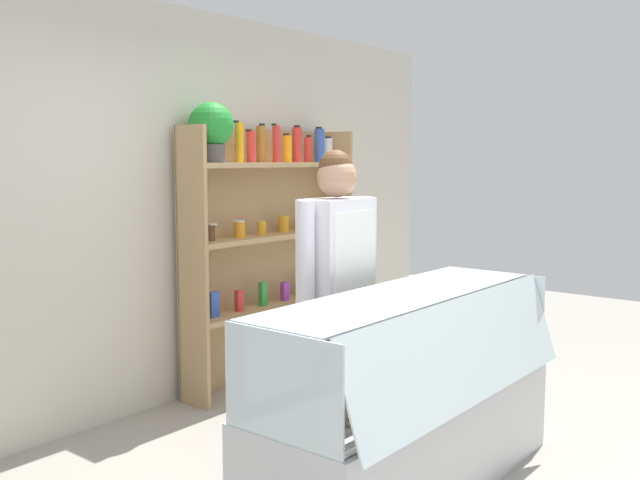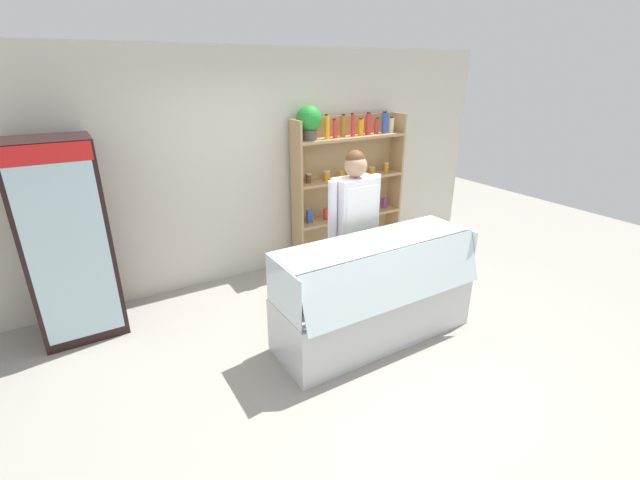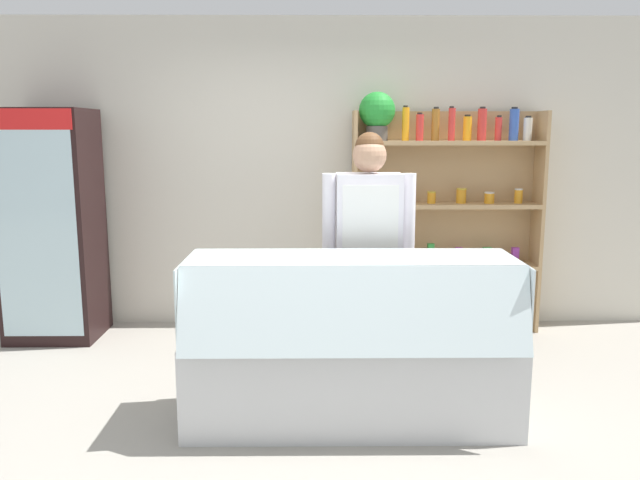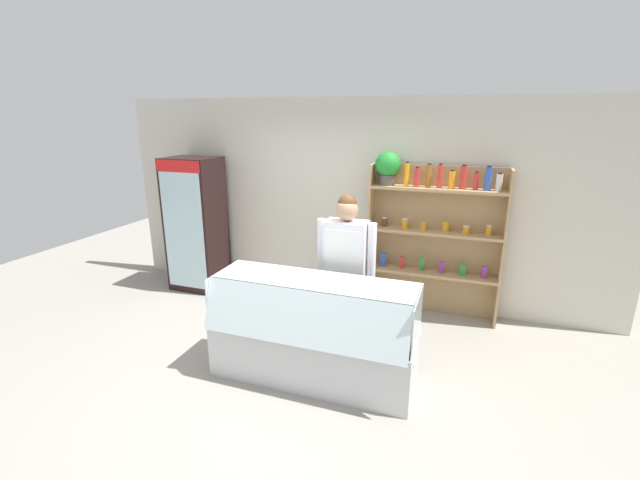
{
  "view_description": "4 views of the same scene",
  "coord_description": "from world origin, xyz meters",
  "px_view_note": "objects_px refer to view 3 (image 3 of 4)",
  "views": [
    {
      "loc": [
        -2.8,
        -1.83,
        1.68
      ],
      "look_at": [
        0.22,
        0.6,
        1.23
      ],
      "focal_mm": 40.0,
      "sensor_mm": 36.0,
      "label": 1
    },
    {
      "loc": [
        -2.1,
        -2.78,
        2.47
      ],
      "look_at": [
        -0.03,
        0.63,
        0.85
      ],
      "focal_mm": 24.0,
      "sensor_mm": 36.0,
      "label": 2
    },
    {
      "loc": [
        -0.02,
        -3.55,
        1.74
      ],
      "look_at": [
        0.02,
        0.37,
        1.05
      ],
      "focal_mm": 35.0,
      "sensor_mm": 36.0,
      "label": 3
    },
    {
      "loc": [
        1.49,
        -3.44,
        2.5
      ],
      "look_at": [
        0.01,
        0.72,
        1.18
      ],
      "focal_mm": 24.0,
      "sensor_mm": 36.0,
      "label": 4
    }
  ],
  "objects_px": {
    "drinks_fridge": "(52,226)",
    "shop_clerk": "(368,237)",
    "shelving_unit": "(435,194)",
    "deli_display_case": "(350,371)"
  },
  "relations": [
    {
      "from": "drinks_fridge",
      "to": "shop_clerk",
      "type": "distance_m",
      "value": 2.74
    },
    {
      "from": "shelving_unit",
      "to": "shop_clerk",
      "type": "xyz_separation_m",
      "value": [
        -0.68,
        -1.24,
        -0.16
      ]
    },
    {
      "from": "drinks_fridge",
      "to": "shelving_unit",
      "type": "xyz_separation_m",
      "value": [
        3.23,
        0.23,
        0.24
      ]
    },
    {
      "from": "shelving_unit",
      "to": "shop_clerk",
      "type": "relative_size",
      "value": 1.19
    },
    {
      "from": "shelving_unit",
      "to": "shop_clerk",
      "type": "distance_m",
      "value": 1.42
    },
    {
      "from": "deli_display_case",
      "to": "shelving_unit",
      "type": "bearing_deg",
      "value": 65.48
    },
    {
      "from": "shelving_unit",
      "to": "deli_display_case",
      "type": "height_order",
      "value": "shelving_unit"
    },
    {
      "from": "drinks_fridge",
      "to": "shelving_unit",
      "type": "relative_size",
      "value": 0.93
    },
    {
      "from": "shelving_unit",
      "to": "shop_clerk",
      "type": "height_order",
      "value": "shelving_unit"
    },
    {
      "from": "deli_display_case",
      "to": "shop_clerk",
      "type": "xyz_separation_m",
      "value": [
        0.15,
        0.58,
        0.72
      ]
    }
  ]
}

